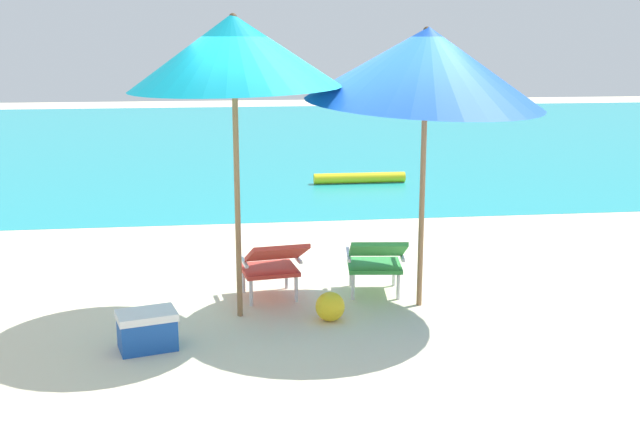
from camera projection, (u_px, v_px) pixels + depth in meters
ground_plane at (289, 208)px, 11.55m from camera, size 40.00×40.00×0.00m
ocean_band at (260, 138)px, 19.38m from camera, size 40.00×18.00×0.01m
swim_buoy at (360, 178)px, 13.46m from camera, size 1.60×0.18×0.18m
lounge_chair_left at (273, 262)px, 7.36m from camera, size 0.65×0.94×0.68m
lounge_chair_right at (376, 258)px, 7.49m from camera, size 0.64×0.93×0.68m
beach_umbrella_left at (234, 52)px, 6.58m from camera, size 2.50×2.49×2.71m
beach_umbrella_right at (426, 66)px, 6.89m from camera, size 3.04×3.04×2.65m
beach_ball at (330, 307)px, 6.95m from camera, size 0.27×0.27×0.27m
cooler_box at (147, 330)px, 6.32m from camera, size 0.54×0.43×0.32m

